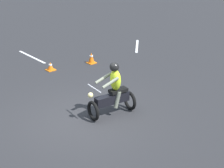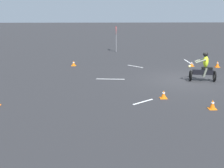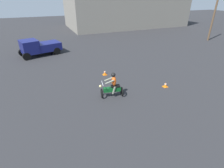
% 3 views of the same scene
% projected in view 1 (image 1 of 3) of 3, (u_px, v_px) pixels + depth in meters
% --- Properties ---
extents(ground_plane, '(120.00, 120.00, 0.00)m').
position_uv_depth(ground_plane, '(83.00, 120.00, 12.79)').
color(ground_plane, '#28282B').
extents(motorcycle_rider_foreground, '(0.81, 1.55, 1.66)m').
position_uv_depth(motorcycle_rider_foreground, '(113.00, 92.00, 12.84)').
color(motorcycle_rider_foreground, black).
rests_on(motorcycle_rider_foreground, ground).
extents(traffic_cone_mid_left, '(0.32, 0.32, 0.32)m').
position_uv_depth(traffic_cone_mid_left, '(50.00, 66.00, 16.46)').
color(traffic_cone_mid_left, orange).
rests_on(traffic_cone_mid_left, ground).
extents(traffic_cone_far_center, '(0.32, 0.32, 0.44)m').
position_uv_depth(traffic_cone_far_center, '(91.00, 58.00, 17.15)').
color(traffic_cone_far_center, orange).
rests_on(traffic_cone_far_center, ground).
extents(lane_stripe_e, '(1.98, 0.12, 0.01)m').
position_uv_depth(lane_stripe_e, '(32.00, 57.00, 17.89)').
color(lane_stripe_e, silver).
rests_on(lane_stripe_e, ground).
extents(lane_stripe_se, '(1.36, 1.34, 0.01)m').
position_uv_depth(lane_stripe_se, '(137.00, 46.00, 19.21)').
color(lane_stripe_se, silver).
rests_on(lane_stripe_se, ground).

